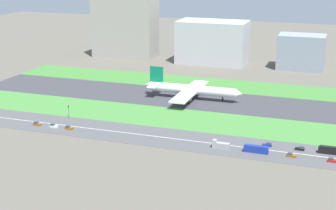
% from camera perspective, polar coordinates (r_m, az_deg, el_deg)
% --- Properties ---
extents(ground_plane, '(800.00, 800.00, 0.00)m').
position_cam_1_polar(ground_plane, '(328.62, 1.60, 0.78)').
color(ground_plane, '#5B564C').
extents(runway, '(280.00, 46.00, 0.10)m').
position_cam_1_polar(runway, '(328.61, 1.60, 0.79)').
color(runway, '#38383D').
rests_on(runway, ground_plane).
extents(grass_median_north, '(280.00, 36.00, 0.10)m').
position_cam_1_polar(grass_median_north, '(366.57, 3.54, 2.46)').
color(grass_median_north, '#3D7A33').
rests_on(grass_median_north, ground_plane).
extents(grass_median_south, '(280.00, 36.00, 0.10)m').
position_cam_1_polar(grass_median_south, '(291.47, -0.83, -1.31)').
color(grass_median_south, '#427F38').
rests_on(grass_median_south, ground_plane).
extents(highway, '(280.00, 28.00, 0.10)m').
position_cam_1_polar(highway, '(263.29, -3.21, -3.35)').
color(highway, '#4C4C4F').
rests_on(highway, ground_plane).
extents(highway_centerline, '(266.00, 0.50, 0.01)m').
position_cam_1_polar(highway_centerline, '(263.27, -3.21, -3.34)').
color(highway_centerline, silver).
rests_on(highway_centerline, highway).
extents(airliner, '(65.00, 56.00, 19.70)m').
position_cam_1_polar(airliner, '(325.37, 2.56, 1.75)').
color(airliner, white).
rests_on(airliner, runway).
extents(car_0, '(4.40, 1.80, 2.00)m').
position_cam_1_polar(car_0, '(240.66, 18.06, -5.96)').
color(car_0, '#B2191E').
rests_on(car_0, highway).
extents(car_4, '(4.40, 1.80, 2.00)m').
position_cam_1_polar(car_4, '(275.35, -11.15, -2.54)').
color(car_4, brown).
rests_on(car_4, highway).
extents(bus_1, '(11.60, 2.50, 3.50)m').
position_cam_1_polar(bus_1, '(249.64, 17.94, -4.90)').
color(bus_1, black).
rests_on(bus_1, highway).
extents(car_6, '(4.40, 1.80, 2.00)m').
position_cam_1_polar(car_6, '(285.45, -14.58, -2.08)').
color(car_6, brown).
rests_on(car_6, highway).
extents(car_2, '(4.40, 1.80, 2.00)m').
position_cam_1_polar(car_2, '(241.26, 13.74, -5.53)').
color(car_2, brown).
rests_on(car_2, highway).
extents(truck_0, '(8.40, 2.50, 4.00)m').
position_cam_1_polar(truck_0, '(245.65, 5.95, -4.52)').
color(truck_0, '#99999E').
rests_on(truck_0, highway).
extents(car_5, '(4.40, 1.80, 2.00)m').
position_cam_1_polar(car_5, '(251.69, 11.19, -4.41)').
color(car_5, navy).
rests_on(car_5, highway).
extents(bus_0, '(11.60, 2.50, 3.50)m').
position_cam_1_polar(bus_0, '(242.64, 9.91, -4.93)').
color(bus_0, navy).
rests_on(bus_0, highway).
extents(car_3, '(4.40, 1.80, 2.00)m').
position_cam_1_polar(car_3, '(280.00, -12.81, -2.32)').
color(car_3, silver).
rests_on(car_3, highway).
extents(car_1, '(4.40, 1.80, 2.00)m').
position_cam_1_polar(car_1, '(250.35, 14.71, -4.78)').
color(car_1, black).
rests_on(car_1, highway).
extents(traffic_light, '(0.36, 0.50, 7.20)m').
position_cam_1_polar(traffic_light, '(293.94, -11.16, -0.61)').
color(traffic_light, '#4C4C51').
rests_on(traffic_light, highway).
extents(terminal_building, '(55.79, 25.63, 55.33)m').
position_cam_1_polar(terminal_building, '(458.92, -4.87, 8.85)').
color(terminal_building, '#9E998E').
rests_on(terminal_building, ground_plane).
extents(hangar_building, '(58.02, 32.54, 35.86)m').
position_cam_1_polar(hangar_building, '(434.26, 5.05, 7.10)').
color(hangar_building, '#B2B2B7').
rests_on(hangar_building, ground_plane).
extents(office_tower, '(36.74, 24.27, 27.96)m').
position_cam_1_polar(office_tower, '(423.40, 14.81, 5.81)').
color(office_tower, gray).
rests_on(office_tower, ground_plane).
extents(fuel_tank_west, '(19.18, 19.18, 13.21)m').
position_cam_1_polar(fuel_tank_west, '(480.35, 5.81, 6.64)').
color(fuel_tank_west, silver).
rests_on(fuel_tank_west, ground_plane).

